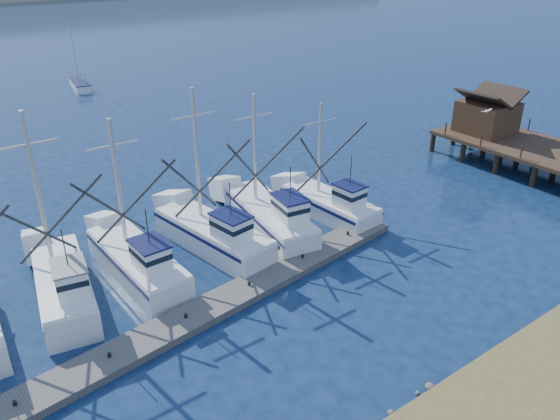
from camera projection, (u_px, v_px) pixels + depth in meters
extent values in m
plane|color=#0C1E38|center=(422.00, 307.00, 27.56)|extent=(500.00, 500.00, 0.00)
cube|color=#5A5550|center=(186.00, 321.00, 26.23)|extent=(29.74, 5.89, 0.40)
cylinder|color=black|center=(560.00, 169.00, 42.17)|extent=(0.44, 0.44, 1.70)
cube|color=#4C331E|center=(487.00, 117.00, 46.17)|extent=(4.00, 4.00, 2.60)
cube|color=white|center=(64.00, 288.00, 27.63)|extent=(3.77, 8.33, 1.62)
cube|color=white|center=(71.00, 281.00, 25.45)|extent=(1.72, 2.17, 1.50)
cylinder|color=#B7B2A8|center=(38.00, 192.00, 26.49)|extent=(0.22, 0.22, 8.09)
cube|color=white|center=(138.00, 264.00, 29.86)|extent=(2.75, 8.34, 1.45)
cube|color=white|center=(151.00, 257.00, 27.68)|extent=(1.50, 2.06, 1.50)
cylinder|color=#B7B2A8|center=(118.00, 184.00, 28.99)|extent=(0.22, 0.22, 7.16)
cube|color=white|center=(213.00, 237.00, 32.43)|extent=(3.81, 8.70, 1.59)
cube|color=white|center=(231.00, 228.00, 30.18)|extent=(1.76, 2.26, 1.50)
cylinder|color=#B7B2A8|center=(197.00, 156.00, 31.38)|extent=(0.22, 0.22, 7.89)
cube|color=white|center=(269.00, 218.00, 34.74)|extent=(3.82, 9.00, 1.53)
cube|color=white|center=(290.00, 210.00, 32.45)|extent=(1.79, 2.32, 1.50)
cylinder|color=#B7B2A8|center=(255.00, 149.00, 33.95)|extent=(0.22, 0.22, 6.96)
cube|color=white|center=(329.00, 207.00, 36.54)|extent=(2.96, 7.31, 1.30)
cube|color=white|center=(349.00, 197.00, 34.59)|extent=(1.53, 1.85, 1.50)
cylinder|color=#B7B2A8|center=(320.00, 149.00, 35.79)|extent=(0.22, 0.22, 6.14)
cube|color=white|center=(80.00, 85.00, 68.78)|extent=(2.72, 6.75, 0.90)
cylinder|color=#B7B2A8|center=(74.00, 52.00, 67.22)|extent=(0.12, 0.12, 7.20)
sphere|color=white|center=(486.00, 111.00, 36.96)|extent=(0.20, 0.20, 0.20)
cube|color=white|center=(484.00, 112.00, 36.79)|extent=(0.49, 0.12, 0.13)
cube|color=white|center=(489.00, 110.00, 37.11)|extent=(0.49, 0.12, 0.13)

